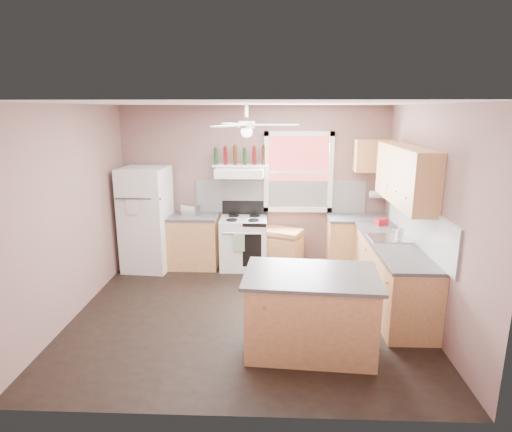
{
  "coord_description": "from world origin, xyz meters",
  "views": [
    {
      "loc": [
        0.32,
        -5.22,
        2.63
      ],
      "look_at": [
        0.1,
        0.3,
        1.25
      ],
      "focal_mm": 30.0,
      "sensor_mm": 36.0,
      "label": 1
    }
  ],
  "objects_px": {
    "refrigerator": "(147,219)",
    "toaster": "(191,210)",
    "cart": "(281,248)",
    "stove": "(244,243)",
    "island": "(310,313)"
  },
  "relations": [
    {
      "from": "refrigerator",
      "to": "toaster",
      "type": "distance_m",
      "value": 0.74
    },
    {
      "from": "refrigerator",
      "to": "toaster",
      "type": "height_order",
      "value": "refrigerator"
    },
    {
      "from": "refrigerator",
      "to": "cart",
      "type": "distance_m",
      "value": 2.3
    },
    {
      "from": "toaster",
      "to": "refrigerator",
      "type": "bearing_deg",
      "value": -146.18
    },
    {
      "from": "cart",
      "to": "toaster",
      "type": "bearing_deg",
      "value": -156.43
    },
    {
      "from": "toaster",
      "to": "stove",
      "type": "bearing_deg",
      "value": 22.8
    },
    {
      "from": "stove",
      "to": "cart",
      "type": "relative_size",
      "value": 1.28
    },
    {
      "from": "island",
      "to": "stove",
      "type": "bearing_deg",
      "value": 113.89
    },
    {
      "from": "cart",
      "to": "island",
      "type": "height_order",
      "value": "island"
    },
    {
      "from": "stove",
      "to": "cart",
      "type": "bearing_deg",
      "value": -0.1
    },
    {
      "from": "stove",
      "to": "cart",
      "type": "distance_m",
      "value": 0.64
    },
    {
      "from": "refrigerator",
      "to": "island",
      "type": "height_order",
      "value": "refrigerator"
    },
    {
      "from": "refrigerator",
      "to": "cart",
      "type": "relative_size",
      "value": 2.57
    },
    {
      "from": "toaster",
      "to": "cart",
      "type": "distance_m",
      "value": 1.66
    },
    {
      "from": "refrigerator",
      "to": "toaster",
      "type": "bearing_deg",
      "value": 15.07
    }
  ]
}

